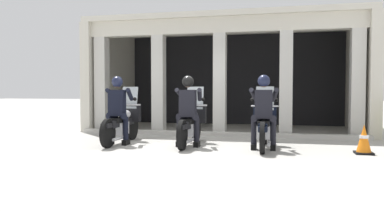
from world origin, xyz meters
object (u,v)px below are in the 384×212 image
at_px(police_officer_right, 264,106).
at_px(motorcycle_center, 191,123).
at_px(motorcycle_left, 123,122).
at_px(traffic_cone_flank, 364,139).
at_px(police_officer_left, 118,104).
at_px(police_officer_center, 188,105).
at_px(motorcycle_right, 264,125).

bearing_deg(police_officer_right, motorcycle_center, -177.75).
bearing_deg(motorcycle_left, motorcycle_center, 14.59).
bearing_deg(traffic_cone_flank, police_officer_right, 177.65).
height_order(police_officer_left, motorcycle_center, police_officer_left).
relative_size(motorcycle_left, motorcycle_center, 1.00).
height_order(motorcycle_left, police_officer_right, police_officer_right).
distance_m(police_officer_center, motorcycle_right, 1.73).
relative_size(motorcycle_center, police_officer_right, 1.29).
bearing_deg(police_officer_left, motorcycle_center, 24.20).
xyz_separation_m(police_officer_left, traffic_cone_flank, (5.28, -0.11, -0.65)).
relative_size(motorcycle_left, police_officer_center, 1.29).
distance_m(motorcycle_right, police_officer_right, 0.52).
xyz_separation_m(motorcycle_left, motorcycle_center, (1.66, 0.06, 0.00)).
relative_size(police_officer_center, traffic_cone_flank, 2.69).
xyz_separation_m(motorcycle_center, motorcycle_right, (1.66, -0.10, 0.00)).
bearing_deg(motorcycle_left, police_officer_center, 4.85).
relative_size(motorcycle_left, police_officer_right, 1.29).
distance_m(police_officer_left, traffic_cone_flank, 5.32).
distance_m(police_officer_left, police_officer_right, 3.32).
bearing_deg(motorcycle_right, motorcycle_center, -168.17).
height_order(motorcycle_center, traffic_cone_flank, motorcycle_center).
distance_m(motorcycle_left, traffic_cone_flank, 5.29).
height_order(police_officer_left, traffic_cone_flank, police_officer_left).
height_order(police_officer_right, traffic_cone_flank, police_officer_right).
height_order(motorcycle_left, traffic_cone_flank, motorcycle_left).
bearing_deg(police_officer_left, traffic_cone_flank, 11.24).
height_order(motorcycle_left, police_officer_left, police_officer_left).
xyz_separation_m(motorcycle_left, police_officer_left, (-0.00, -0.28, 0.44)).
bearing_deg(motorcycle_left, police_officer_right, 7.02).
distance_m(motorcycle_left, motorcycle_right, 3.32).
bearing_deg(police_officer_center, motorcycle_left, -170.41).
relative_size(motorcycle_left, police_officer_left, 1.29).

